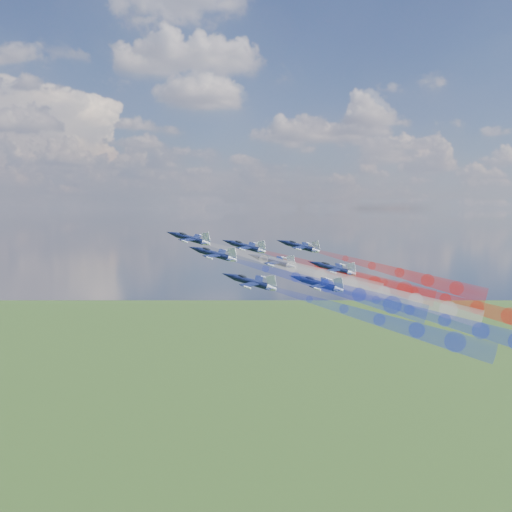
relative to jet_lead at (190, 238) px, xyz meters
name	(u,v)px	position (x,y,z in m)	size (l,w,h in m)	color
jet_lead	(190,238)	(0.00, 0.00, 0.00)	(10.47, 13.09, 3.49)	black
trail_lead	(292,267)	(22.41, -15.45, -6.44)	(4.36, 44.39, 4.36)	white
jet_inner_left	(214,254)	(3.72, -13.84, -3.11)	(10.47, 13.09, 3.49)	black
trail_inner_left	(327,286)	(26.13, -29.29, -9.55)	(4.36, 44.39, 4.36)	#192BD6
jet_inner_right	(246,246)	(15.26, 2.12, -2.44)	(10.47, 13.09, 3.49)	black
trail_inner_right	(346,274)	(37.67, -13.34, -8.88)	(4.36, 44.39, 4.36)	red
jet_outer_left	(251,282)	(8.55, -30.23, -7.98)	(10.47, 13.09, 3.49)	black
trail_outer_left	(379,320)	(30.96, -45.69, -14.42)	(4.36, 44.39, 4.36)	#192BD6
jet_center_third	(273,261)	(19.06, -11.19, -5.37)	(10.47, 13.09, 3.49)	black
trail_center_third	(384,292)	(41.47, -26.64, -11.81)	(4.36, 44.39, 4.36)	white
jet_outer_right	(300,246)	(31.35, 4.51, -2.79)	(10.47, 13.09, 3.49)	black
trail_outer_right	(399,273)	(53.76, -10.95, -9.23)	(4.36, 44.39, 4.36)	red
jet_rear_left	(318,284)	(24.74, -27.82, -9.17)	(10.47, 13.09, 3.49)	black
trail_rear_left	(445,320)	(47.15, -43.27, -15.61)	(4.36, 44.39, 4.36)	#192BD6
jet_rear_right	(334,268)	(34.77, -11.96, -7.47)	(10.47, 13.09, 3.49)	black
trail_rear_right	(445,299)	(57.18, -27.41, -13.91)	(4.36, 44.39, 4.36)	red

